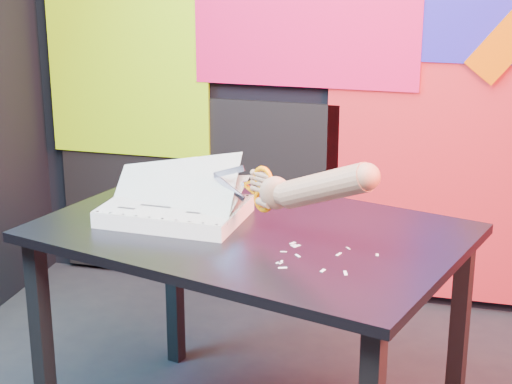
# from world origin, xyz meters

# --- Properties ---
(room) EXTENTS (3.01, 3.01, 2.71)m
(room) POSITION_xyz_m (0.00, 0.00, 1.35)
(room) COLOR black
(room) RESTS_ON ground
(backdrop) EXTENTS (2.88, 0.05, 2.08)m
(backdrop) POSITION_xyz_m (0.06, 1.46, 0.96)
(backdrop) COLOR red
(backdrop) RESTS_ON ground
(work_table) EXTENTS (1.39, 1.11, 0.75)m
(work_table) POSITION_xyz_m (-0.16, 0.25, 0.66)
(work_table) COLOR black
(work_table) RESTS_ON ground
(printout_stack) EXTENTS (0.43, 0.32, 0.22)m
(printout_stack) POSITION_xyz_m (-0.41, 0.27, 0.78)
(printout_stack) COLOR white
(printout_stack) RESTS_ON work_table
(scissors) EXTENTS (0.22, 0.13, 0.14)m
(scissors) POSITION_xyz_m (-0.13, 0.22, 0.89)
(scissors) COLOR #B4B6D9
(scissors) RESTS_ON printout_stack
(hand_forearm) EXTENTS (0.39, 0.24, 0.20)m
(hand_forearm) POSITION_xyz_m (0.06, 0.12, 0.94)
(hand_forearm) COLOR #9E6346
(hand_forearm) RESTS_ON work_table
(paper_clippings) EXTENTS (0.27, 0.20, 0.00)m
(paper_clippings) POSITION_xyz_m (0.05, 0.08, 0.75)
(paper_clippings) COLOR silver
(paper_clippings) RESTS_ON work_table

